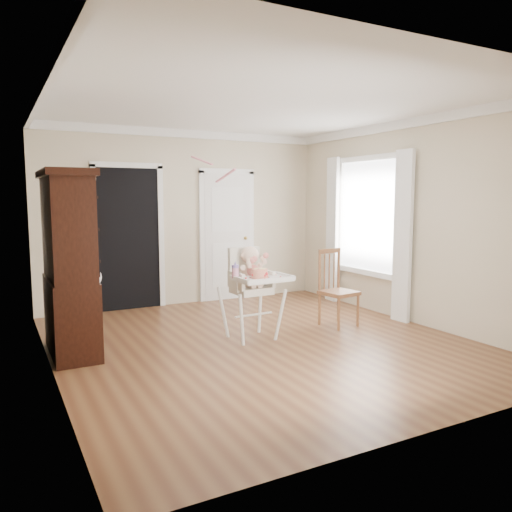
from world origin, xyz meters
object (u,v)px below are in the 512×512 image
cake (260,273)px  sippy_cup (235,271)px  china_cabinet (70,263)px  dining_chair (337,290)px  high_chair (252,282)px

cake → sippy_cup: sippy_cup is taller
china_cabinet → dining_chair: bearing=-6.9°
sippy_cup → china_cabinet: bearing=162.1°
high_chair → china_cabinet: bearing=165.9°
cake → sippy_cup: 0.28m
china_cabinet → dining_chair: (3.24, -0.39, -0.51)m
high_chair → dining_chair: high_chair is taller
high_chair → sippy_cup: (-0.27, -0.12, 0.17)m
china_cabinet → dining_chair: 3.30m
cake → dining_chair: (1.31, 0.28, -0.35)m
china_cabinet → dining_chair: china_cabinet is taller
cake → sippy_cup: bearing=151.1°
high_chair → sippy_cup: bearing=-157.8°
high_chair → cake: size_ratio=4.66×
high_chair → china_cabinet: china_cabinet is taller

